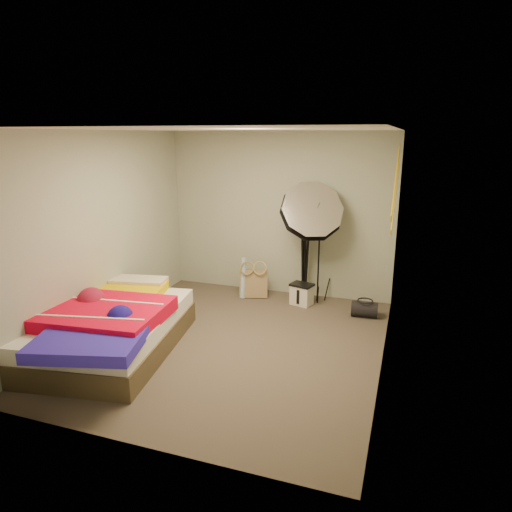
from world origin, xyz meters
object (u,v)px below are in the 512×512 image
at_px(camera_case, 302,295).
at_px(bed, 109,326).
at_px(duffel_bag, 365,309).
at_px(tote_bag, 254,284).
at_px(wrapping_roll, 243,278).
at_px(camera_tripod, 305,246).
at_px(photo_umbrella, 311,213).

xyz_separation_m(camera_case, bed, (-1.77, -2.17, 0.15)).
bearing_deg(duffel_bag, tote_bag, 168.14).
height_order(wrapping_roll, duffel_bag, wrapping_roll).
bearing_deg(tote_bag, camera_tripod, -1.34).
bearing_deg(photo_umbrella, wrapping_roll, -176.72).
relative_size(camera_case, camera_tripod, 0.21).
bearing_deg(camera_case, tote_bag, -170.51).
height_order(tote_bag, bed, bed).
bearing_deg(photo_umbrella, bed, -129.72).
relative_size(tote_bag, camera_case, 1.45).
distance_m(wrapping_roll, bed, 2.34).
xyz_separation_m(wrapping_roll, camera_tripod, (0.90, 0.28, 0.51)).
bearing_deg(camera_tripod, wrapping_roll, -162.70).
bearing_deg(tote_bag, bed, -130.09).
bearing_deg(duffel_bag, camera_tripod, 151.09).
distance_m(wrapping_roll, duffel_bag, 1.88).
distance_m(camera_case, duffel_bag, 0.95).
relative_size(wrapping_roll, camera_tripod, 0.44).
xyz_separation_m(photo_umbrella, camera_tripod, (-0.12, 0.22, -0.55)).
bearing_deg(wrapping_roll, camera_tripod, 17.30).
bearing_deg(wrapping_roll, camera_case, -0.62).
bearing_deg(wrapping_roll, bed, -111.10).
distance_m(camera_case, camera_tripod, 0.73).
xyz_separation_m(camera_case, camera_tripod, (-0.03, 0.29, 0.67)).
bearing_deg(camera_tripod, camera_case, -83.29).
bearing_deg(camera_case, wrapping_roll, -164.87).
distance_m(bed, camera_tripod, 3.05).
bearing_deg(tote_bag, camera_case, -22.74).
bearing_deg(bed, photo_umbrella, 50.28).
relative_size(camera_case, photo_umbrella, 0.16).
relative_size(tote_bag, duffel_bag, 1.21).
relative_size(tote_bag, camera_tripod, 0.30).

